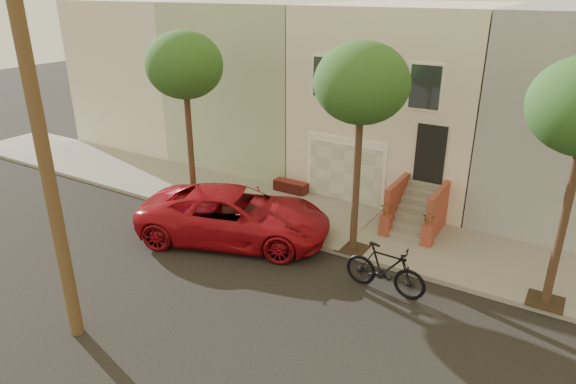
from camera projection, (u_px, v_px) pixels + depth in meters
The scene contains 7 objects.
ground at pixel (255, 304), 13.34m from camera, with size 90.00×90.00×0.00m, color black.
sidewalk at pixel (344, 226), 17.53m from camera, with size 40.00×3.70×0.15m, color gray.
house_row at pixel (410, 94), 20.78m from camera, with size 33.10×11.70×7.00m.
tree_left at pixel (184, 66), 17.09m from camera, with size 2.70×2.57×6.30m.
tree_mid at pixel (362, 85), 13.94m from camera, with size 2.70×2.57×6.30m.
pickup_truck at pixel (235, 215), 16.47m from camera, with size 2.85×6.18×1.72m, color #A00E1A.
motorcycle at pixel (385, 269), 13.67m from camera, with size 0.65×2.31×1.39m, color black.
Camera 1 is at (6.62, -9.10, 7.79)m, focal length 31.60 mm.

